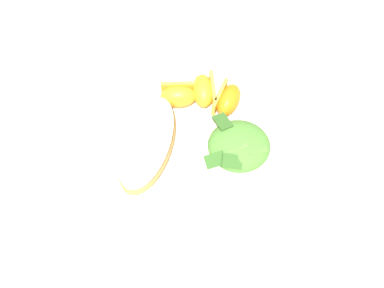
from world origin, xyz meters
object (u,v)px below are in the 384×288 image
(green_salad_pile, at_px, (239,146))
(orange_wedge_middle, at_px, (204,91))
(orange_wedge_rear, at_px, (178,96))
(metal_fork, at_px, (154,284))
(orange_wedge_front, at_px, (228,100))
(white_plate, at_px, (192,148))
(cheesy_pizza_bread, at_px, (147,145))
(paper_napkin, at_px, (118,58))

(green_salad_pile, relative_size, orange_wedge_middle, 1.67)
(orange_wedge_rear, xyz_separation_m, metal_fork, (0.02, 0.30, -0.03))
(orange_wedge_front, bearing_deg, orange_wedge_middle, -22.29)
(white_plate, xyz_separation_m, orange_wedge_middle, (-0.02, -0.09, 0.03))
(orange_wedge_rear, bearing_deg, metal_fork, 85.62)
(cheesy_pizza_bread, height_order, green_salad_pile, green_salad_pile)
(green_salad_pile, relative_size, metal_fork, 0.60)
(orange_wedge_rear, bearing_deg, white_plate, 107.32)
(green_salad_pile, bearing_deg, metal_fork, 59.75)
(green_salad_pile, bearing_deg, orange_wedge_middle, -59.93)
(orange_wedge_front, distance_m, orange_wedge_middle, 0.04)
(green_salad_pile, distance_m, orange_wedge_middle, 0.11)
(orange_wedge_front, height_order, orange_wedge_rear, same)
(metal_fork, bearing_deg, paper_napkin, -76.86)
(green_salad_pile, height_order, orange_wedge_middle, green_salad_pile)
(cheesy_pizza_bread, distance_m, orange_wedge_rear, 0.10)
(white_plate, distance_m, cheesy_pizza_bread, 0.08)
(paper_napkin, bearing_deg, orange_wedge_rear, 140.92)
(green_salad_pile, xyz_separation_m, paper_napkin, (0.22, -0.18, -0.03))
(cheesy_pizza_bread, distance_m, orange_wedge_middle, 0.13)
(green_salad_pile, distance_m, paper_napkin, 0.28)
(cheesy_pizza_bread, xyz_separation_m, orange_wedge_rear, (-0.05, -0.09, 0.00))
(cheesy_pizza_bread, bearing_deg, orange_wedge_middle, -131.39)
(cheesy_pizza_bread, height_order, paper_napkin, cheesy_pizza_bread)
(orange_wedge_middle, relative_size, orange_wedge_rear, 1.04)
(white_plate, height_order, orange_wedge_middle, orange_wedge_middle)
(orange_wedge_rear, relative_size, paper_napkin, 0.56)
(orange_wedge_front, xyz_separation_m, orange_wedge_middle, (0.04, -0.02, 0.00))
(white_plate, relative_size, metal_fork, 1.58)
(orange_wedge_middle, bearing_deg, cheesy_pizza_bread, 48.61)
(orange_wedge_rear, relative_size, metal_fork, 0.35)
(cheesy_pizza_bread, bearing_deg, orange_wedge_rear, -116.89)
(orange_wedge_rear, height_order, paper_napkin, orange_wedge_rear)
(metal_fork, bearing_deg, cheesy_pizza_bread, -83.84)
(orange_wedge_front, height_order, orange_wedge_middle, same)
(white_plate, distance_m, orange_wedge_rear, 0.09)
(white_plate, height_order, green_salad_pile, green_salad_pile)
(green_salad_pile, distance_m, metal_fork, 0.25)
(green_salad_pile, bearing_deg, paper_napkin, -40.11)
(orange_wedge_rear, bearing_deg, paper_napkin, -39.08)
(paper_napkin, xyz_separation_m, metal_fork, (-0.09, 0.39, 0.00))
(orange_wedge_front, distance_m, metal_fork, 0.31)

